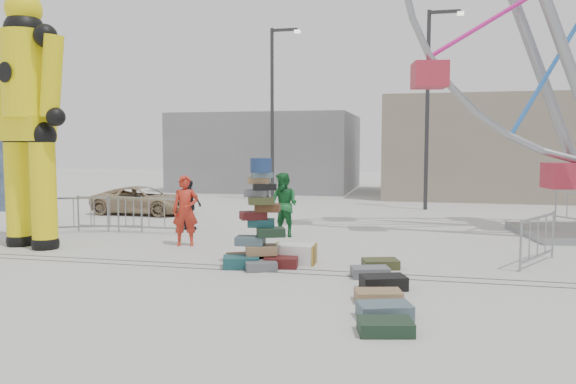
% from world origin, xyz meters
% --- Properties ---
extents(ground, '(90.00, 90.00, 0.00)m').
position_xyz_m(ground, '(0.00, 0.00, 0.00)').
color(ground, '#9E9E99').
rests_on(ground, ground).
extents(track_line_near, '(40.00, 0.04, 0.01)m').
position_xyz_m(track_line_near, '(0.00, 0.60, 0.00)').
color(track_line_near, '#47443F').
rests_on(track_line_near, ground).
extents(track_line_far, '(40.00, 0.04, 0.01)m').
position_xyz_m(track_line_far, '(0.00, 1.00, 0.00)').
color(track_line_far, '#47443F').
rests_on(track_line_far, ground).
extents(building_right, '(12.00, 8.00, 5.00)m').
position_xyz_m(building_right, '(7.00, 20.00, 2.50)').
color(building_right, gray).
rests_on(building_right, ground).
extents(building_left, '(10.00, 8.00, 4.40)m').
position_xyz_m(building_left, '(-6.00, 22.00, 2.20)').
color(building_left, gray).
rests_on(building_left, ground).
extents(lamp_post_right, '(1.41, 0.25, 8.00)m').
position_xyz_m(lamp_post_right, '(3.09, 13.00, 4.48)').
color(lamp_post_right, '#2D2D30').
rests_on(lamp_post_right, ground).
extents(lamp_post_left, '(1.41, 0.25, 8.00)m').
position_xyz_m(lamp_post_left, '(-3.91, 15.00, 4.48)').
color(lamp_post_left, '#2D2D30').
rests_on(lamp_post_left, ground).
extents(suitcase_tower, '(1.75, 1.53, 2.37)m').
position_xyz_m(suitcase_tower, '(-0.66, 1.20, 0.66)').
color(suitcase_tower, '#1B4C51').
rests_on(suitcase_tower, ground).
extents(crash_test_dummy, '(2.66, 1.17, 6.70)m').
position_xyz_m(crash_test_dummy, '(-7.04, 2.00, 3.53)').
color(crash_test_dummy, black).
rests_on(crash_test_dummy, ground).
extents(steamer_trunk, '(0.92, 0.54, 0.43)m').
position_xyz_m(steamer_trunk, '(0.03, 1.58, 0.21)').
color(steamer_trunk, silver).
rests_on(steamer_trunk, ground).
extents(row_case_0, '(0.87, 0.71, 0.20)m').
position_xyz_m(row_case_0, '(1.92, 1.52, 0.10)').
color(row_case_0, '#3C4120').
rests_on(row_case_0, ground).
extents(row_case_1, '(0.85, 0.65, 0.21)m').
position_xyz_m(row_case_1, '(1.78, 0.64, 0.11)').
color(row_case_1, slate).
rests_on(row_case_1, ground).
extents(row_case_2, '(0.94, 0.74, 0.26)m').
position_xyz_m(row_case_2, '(2.09, -0.26, 0.13)').
color(row_case_2, black).
rests_on(row_case_2, ground).
extents(row_case_3, '(0.87, 0.66, 0.19)m').
position_xyz_m(row_case_3, '(2.05, -1.09, 0.10)').
color(row_case_3, '#95714C').
rests_on(row_case_3, ground).
extents(row_case_4, '(0.93, 0.75, 0.24)m').
position_xyz_m(row_case_4, '(2.21, -2.00, 0.12)').
color(row_case_4, '#4C626C').
rests_on(row_case_4, ground).
extents(row_case_5, '(0.86, 0.67, 0.20)m').
position_xyz_m(row_case_5, '(2.26, -2.71, 0.10)').
color(row_case_5, '#1B3020').
rests_on(row_case_5, ground).
extents(barricade_dummy_a, '(1.90, 0.82, 1.10)m').
position_xyz_m(barricade_dummy_a, '(-7.41, 4.35, 0.55)').
color(barricade_dummy_a, gray).
rests_on(barricade_dummy_a, ground).
extents(barricade_dummy_b, '(2.00, 0.36, 1.10)m').
position_xyz_m(barricade_dummy_b, '(-6.45, 4.77, 0.55)').
color(barricade_dummy_b, gray).
rests_on(barricade_dummy_b, ground).
extents(barricade_dummy_c, '(2.00, 0.13, 1.10)m').
position_xyz_m(barricade_dummy_c, '(-5.14, 4.76, 0.55)').
color(barricade_dummy_c, gray).
rests_on(barricade_dummy_c, ground).
extents(barricade_wheel_front, '(1.08, 1.78, 1.10)m').
position_xyz_m(barricade_wheel_front, '(5.29, 2.69, 0.55)').
color(barricade_wheel_front, gray).
rests_on(barricade_wheel_front, ground).
extents(pedestrian_red, '(0.78, 0.63, 1.85)m').
position_xyz_m(pedestrian_red, '(-3.26, 3.12, 0.93)').
color(pedestrian_red, '#AD2718').
rests_on(pedestrian_red, ground).
extents(pedestrian_green, '(1.10, 1.00, 1.85)m').
position_xyz_m(pedestrian_green, '(-1.07, 5.12, 0.93)').
color(pedestrian_green, '#18622C').
rests_on(pedestrian_green, ground).
extents(pedestrian_black, '(1.00, 0.67, 1.58)m').
position_xyz_m(pedestrian_black, '(-4.24, 5.68, 0.79)').
color(pedestrian_black, black).
rests_on(pedestrian_black, ground).
extents(parked_suv, '(3.84, 1.84, 1.06)m').
position_xyz_m(parked_suv, '(-7.58, 9.03, 0.53)').
color(parked_suv, tan).
rests_on(parked_suv, ground).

